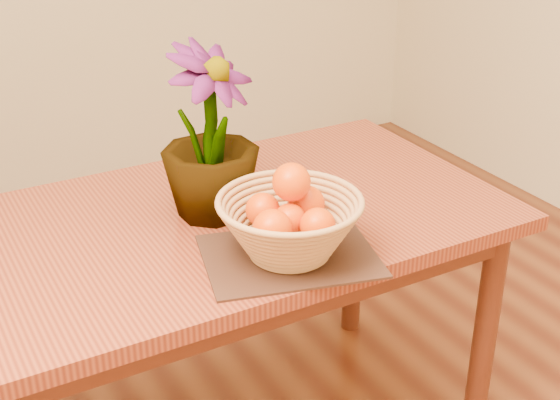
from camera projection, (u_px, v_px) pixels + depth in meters
table at (228, 245)px, 1.99m from camera, size 1.40×0.80×0.75m
placemat at (289, 256)px, 1.76m from camera, size 0.44×0.38×0.01m
wicker_basket at (290, 229)px, 1.73m from camera, size 0.33×0.33×0.13m
orange_pile at (290, 210)px, 1.71m from camera, size 0.21×0.20×0.15m
potted_plant at (210, 133)px, 1.86m from camera, size 0.33×0.33×0.43m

